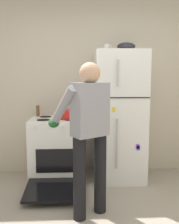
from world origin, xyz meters
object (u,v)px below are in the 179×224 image
at_px(coffee_mug, 107,48).
at_px(mixing_bowl, 126,47).
at_px(pepper_mill, 38,111).
at_px(refrigerator, 119,116).
at_px(person_cook, 88,126).
at_px(red_pot, 69,114).
at_px(stove_range, 58,150).

bearing_deg(coffee_mug, mixing_bowl, -10.99).
xyz_separation_m(coffee_mug, pepper_mill, (-0.99, 0.15, -0.89)).
xyz_separation_m(refrigerator, pepper_mill, (-1.17, 0.20, 0.06)).
relative_size(person_cook, red_pot, 4.26).
xyz_separation_m(person_cook, coffee_mug, (0.31, 1.04, 0.90)).
relative_size(stove_range, mixing_bowl, 4.76).
distance_m(person_cook, coffee_mug, 1.41).
distance_m(person_cook, mixing_bowl, 1.46).
height_order(coffee_mug, pepper_mill, coffee_mug).
bearing_deg(stove_range, person_cook, -68.73).
height_order(refrigerator, red_pot, refrigerator).
relative_size(refrigerator, mixing_bowl, 7.15).
bearing_deg(red_pot, person_cook, -76.91).
xyz_separation_m(refrigerator, mixing_bowl, (0.08, 0.00, 0.96)).
bearing_deg(person_cook, refrigerator, 63.62).
xyz_separation_m(coffee_mug, mixing_bowl, (0.26, -0.05, 0.01)).
distance_m(red_pot, mixing_bowl, 1.21).
bearing_deg(stove_range, coffee_mug, 5.58).
distance_m(stove_range, red_pot, 0.54).
height_order(pepper_mill, mixing_bowl, mixing_bowl).
bearing_deg(mixing_bowl, person_cook, -119.97).
relative_size(person_cook, mixing_bowl, 6.33).
xyz_separation_m(red_pot, pepper_mill, (-0.46, 0.25, 0.02)).
height_order(coffee_mug, mixing_bowl, mixing_bowl).
height_order(stove_range, person_cook, person_cook).
bearing_deg(person_cook, red_pot, 103.09).
distance_m(red_pot, pepper_mill, 0.52).
relative_size(refrigerator, pepper_mill, 11.66).
bearing_deg(mixing_bowl, stove_range, -178.93).
height_order(red_pot, pepper_mill, pepper_mill).
bearing_deg(person_cook, mixing_bowl, 60.03).
distance_m(red_pot, coffee_mug, 1.06).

